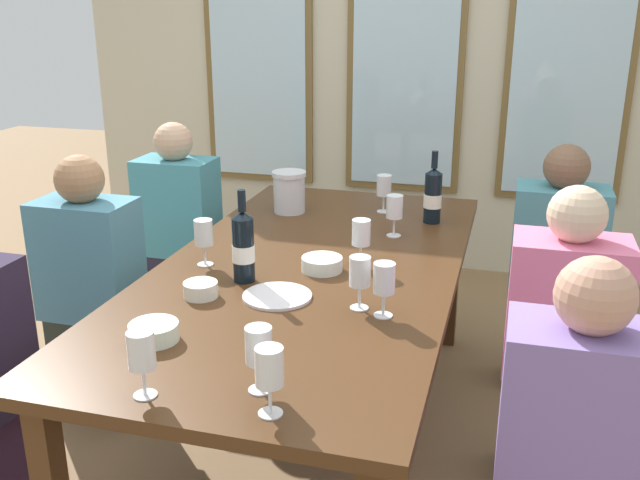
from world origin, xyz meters
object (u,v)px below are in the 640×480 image
wine_glass_4 (384,187)px  seated_person_0 (180,237)px  wine_glass_6 (204,235)px  wine_bottle_0 (243,246)px  wine_glass_8 (384,281)px  seated_person_2 (93,297)px  seated_person_5 (571,472)px  wine_glass_2 (269,368)px  wine_glass_7 (361,234)px  tasting_bowl_1 (154,332)px  seated_person_3 (561,351)px  wine_bottle_1 (433,195)px  tasting_bowl_2 (201,290)px  seated_person_1 (554,277)px  dining_table (309,282)px  wine_glass_1 (141,352)px  metal_pitcher (289,192)px  white_plate_0 (277,296)px  wine_glass_5 (259,347)px  tasting_bowl_0 (322,264)px  wine_glass_0 (395,209)px  wine_glass_3 (360,274)px

wine_glass_4 → seated_person_0: bearing=-179.0°
wine_glass_6 → seated_person_0: 1.05m
wine_bottle_0 → wine_glass_8: (0.52, -0.16, -0.01)m
seated_person_2 → seated_person_5: same height
wine_glass_2 → wine_glass_7: bearing=90.6°
tasting_bowl_1 → seated_person_3: (1.16, 0.68, -0.24)m
wine_bottle_1 → tasting_bowl_2: (-0.63, -1.03, -0.10)m
tasting_bowl_2 → seated_person_1: size_ratio=0.10×
tasting_bowl_2 → wine_glass_7: size_ratio=0.65×
dining_table → seated_person_3: bearing=-1.4°
wine_glass_1 → seated_person_1: bearing=58.0°
metal_pitcher → wine_glass_7: 0.75m
white_plate_0 → wine_glass_4: (0.15, 1.07, 0.11)m
wine_glass_7 → wine_glass_5: bearing=-93.0°
wine_glass_1 → seated_person_3: (1.04, 0.96, -0.34)m
tasting_bowl_0 → seated_person_5: 1.10m
wine_glass_0 → seated_person_5: size_ratio=0.16×
wine_glass_0 → tasting_bowl_2: bearing=-122.2°
wine_glass_3 → seated_person_3: 0.78m
wine_bottle_0 → seated_person_0: size_ratio=0.29×
tasting_bowl_1 → wine_glass_2: 0.53m
dining_table → wine_glass_1: (-0.13, -0.98, 0.19)m
dining_table → wine_glass_2: (0.19, -0.97, 0.19)m
metal_pitcher → tasting_bowl_0: size_ratio=1.28×
dining_table → wine_glass_7: (0.18, 0.06, 0.19)m
seated_person_1 → wine_glass_8: bearing=-118.2°
wine_bottle_1 → wine_glass_8: (-0.02, -1.02, -0.00)m
dining_table → tasting_bowl_1: (-0.26, -0.70, 0.09)m
dining_table → seated_person_1: bearing=37.0°
wine_glass_1 → seated_person_0: seated_person_0 is taller
wine_glass_3 → wine_glass_5: same height
tasting_bowl_0 → seated_person_5: size_ratio=0.13×
tasting_bowl_1 → dining_table: bearing=69.9°
wine_glass_2 → wine_glass_8: 0.63m
metal_pitcher → seated_person_2: bearing=-132.2°
wine_glass_8 → wine_glass_7: bearing=111.5°
seated_person_1 → seated_person_3: bearing=-90.0°
white_plate_0 → wine_glass_1: wine_glass_1 is taller
tasting_bowl_1 → seated_person_0: 1.60m
tasting_bowl_1 → seated_person_5: (1.16, -0.00, -0.24)m
tasting_bowl_0 → wine_glass_1: 0.97m
wine_bottle_1 → seated_person_5: 1.50m
tasting_bowl_1 → wine_glass_3: wine_glass_3 is taller
wine_bottle_1 → seated_person_1: (0.54, 0.03, -0.34)m
seated_person_2 → wine_bottle_1: bearing=28.8°
seated_person_5 → wine_glass_6: bearing=154.6°
wine_glass_4 → wine_glass_7: 0.70m
white_plate_0 → wine_glass_6: bearing=148.8°
wine_glass_0 → seated_person_0: seated_person_0 is taller
wine_glass_8 → seated_person_3: seated_person_3 is taller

